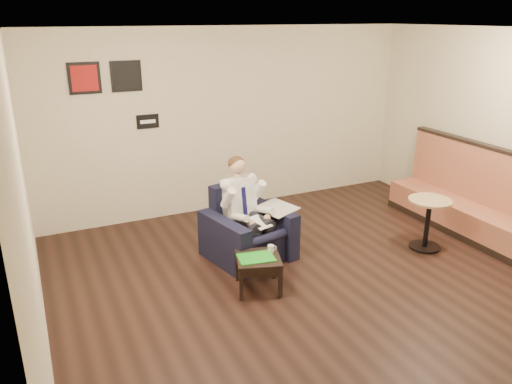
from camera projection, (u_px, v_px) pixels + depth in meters
name	position (u px, v px, depth m)	size (l,w,h in m)	color
ground	(335.00, 291.00, 5.64)	(6.00, 6.00, 0.00)	black
wall_back	(231.00, 120.00, 7.72)	(6.00, 0.02, 2.80)	beige
wall_left	(28.00, 221.00, 3.96)	(0.02, 6.00, 2.80)	beige
ceiling	(351.00, 31.00, 4.70)	(6.00, 6.00, 0.02)	white
seating_sign	(148.00, 121.00, 7.15)	(0.32, 0.02, 0.20)	black
art_print_left	(84.00, 78.00, 6.61)	(0.42, 0.03, 0.42)	#A31614
art_print_right	(126.00, 76.00, 6.83)	(0.42, 0.03, 0.42)	black
armchair	(248.00, 224.00, 6.28)	(0.93, 0.93, 0.90)	black
seated_man	(254.00, 215.00, 6.14)	(0.59, 0.88, 1.23)	white
lap_papers	(259.00, 222.00, 6.09)	(0.21, 0.29, 0.01)	white
newspaper	(276.00, 208.00, 6.38)	(0.39, 0.49, 0.01)	silver
side_table	(258.00, 273.00, 5.62)	(0.49, 0.49, 0.40)	black
green_folder	(256.00, 258.00, 5.53)	(0.40, 0.28, 0.01)	green
coffee_mug	(271.00, 249.00, 5.66)	(0.07, 0.07, 0.08)	white
smartphone	(260.00, 251.00, 5.69)	(0.12, 0.06, 0.01)	black
banquette	(464.00, 189.00, 7.05)	(0.58, 2.42, 1.24)	#A4593F
cafe_table	(427.00, 224.00, 6.57)	(0.55, 0.55, 0.69)	tan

